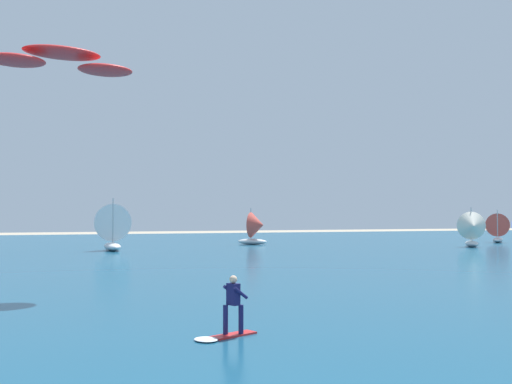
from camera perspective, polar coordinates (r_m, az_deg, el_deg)
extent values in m
cube|color=navy|center=(49.63, -9.44, -5.98)|extent=(160.00, 90.00, 0.10)
cube|color=red|center=(16.69, -2.24, -13.76)|extent=(1.45, 1.02, 0.05)
cylinder|color=#19194C|center=(16.58, -2.99, -12.33)|extent=(0.14, 0.14, 0.80)
cylinder|color=#19194C|center=(16.63, -1.48, -12.31)|extent=(0.14, 0.14, 0.80)
cube|color=#19194C|center=(16.50, -2.23, -9.93)|extent=(0.36, 0.42, 0.60)
sphere|color=beige|center=(16.44, -2.23, -8.51)|extent=(0.22, 0.22, 0.22)
cylinder|color=#19194C|center=(16.71, -2.51, -9.65)|extent=(0.49, 0.30, 0.39)
cylinder|color=#19194C|center=(16.38, -1.51, -9.81)|extent=(0.49, 0.30, 0.39)
ellipsoid|color=white|center=(16.10, -4.90, -14.13)|extent=(0.85, 0.89, 0.08)
ellipsoid|color=red|center=(26.46, -18.39, 12.75)|extent=(3.50, 2.50, 0.37)
ellipsoid|color=red|center=(26.13, -22.40, 11.79)|extent=(2.67, 2.33, 0.37)
ellipsoid|color=red|center=(26.66, -14.49, 11.42)|extent=(2.67, 2.33, 0.37)
ellipsoid|color=white|center=(53.78, -13.84, -5.19)|extent=(1.83, 4.06, 0.74)
cylinder|color=silver|center=(53.52, -13.79, -2.71)|extent=(0.12, 0.12, 3.93)
cone|color=white|center=(54.37, -13.93, -2.90)|extent=(3.49, 2.12, 3.30)
ellipsoid|color=silver|center=(61.79, 20.30, -4.75)|extent=(2.46, 3.45, 0.62)
cylinder|color=silver|center=(61.87, 20.26, -2.94)|extent=(0.10, 0.10, 3.29)
cone|color=silver|center=(61.17, 20.38, -3.11)|extent=(3.11, 2.50, 2.76)
ellipsoid|color=white|center=(62.19, -0.37, -4.86)|extent=(3.29, 2.80, 0.61)
cylinder|color=silver|center=(62.18, -0.50, -3.08)|extent=(0.10, 0.10, 3.25)
cone|color=#D84C3F|center=(61.94, 0.11, -3.24)|extent=(2.74, 3.04, 2.73)
ellipsoid|color=white|center=(71.63, 22.52, -4.34)|extent=(2.89, 3.02, 0.58)
cylinder|color=silver|center=(71.43, 22.49, -2.87)|extent=(0.10, 0.10, 3.11)
cone|color=#D84C3F|center=(72.11, 22.53, -2.98)|extent=(2.85, 2.77, 2.61)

